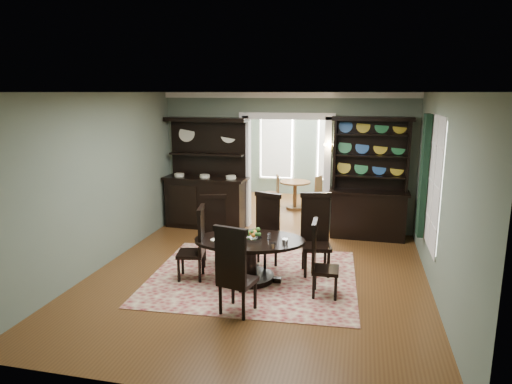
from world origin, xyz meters
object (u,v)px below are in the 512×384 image
at_px(parlor_table, 295,191).
at_px(welsh_dresser, 369,195).
at_px(dining_table, 250,252).
at_px(sideboard, 206,189).

bearing_deg(parlor_table, welsh_dresser, -47.40).
xyz_separation_m(dining_table, parlor_table, (0.05, 4.79, -0.01)).
height_order(sideboard, parlor_table, sideboard).
bearing_deg(dining_table, sideboard, 112.28).
bearing_deg(sideboard, dining_table, -56.60).
height_order(dining_table, welsh_dresser, welsh_dresser).
bearing_deg(sideboard, welsh_dresser, 2.47).
height_order(dining_table, sideboard, sideboard).
bearing_deg(dining_table, parlor_table, 80.58).
height_order(welsh_dresser, parlor_table, welsh_dresser).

